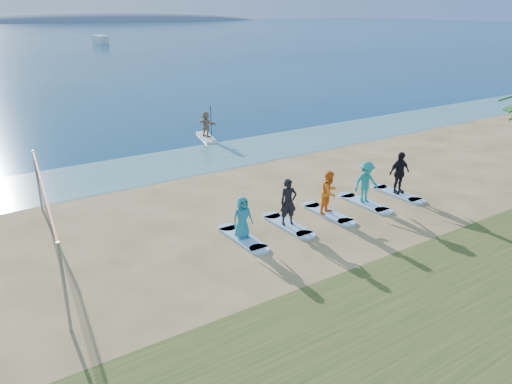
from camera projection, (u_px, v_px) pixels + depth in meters
ground at (306, 231)px, 18.29m from camera, size 600.00×600.00×0.00m
shallow_water at (180, 162)px, 26.45m from camera, size 600.00×600.00×0.00m
island_ridge at (112, 22)px, 301.35m from camera, size 220.00×56.00×18.00m
volleyball_net at (45, 203)px, 15.77m from camera, size 1.31×9.01×2.50m
paddleboard at (207, 137)px, 31.31m from camera, size 1.46×3.08×0.12m
paddleboarder at (206, 124)px, 31.02m from camera, size 0.81×1.53×1.58m
boat_offshore_b at (101, 44)px, 113.74m from camera, size 2.07×5.72×1.80m
surfboard_0 at (243, 238)px, 17.62m from camera, size 0.70×2.20×0.09m
student_0 at (242, 217)px, 17.35m from camera, size 0.78×0.54×1.51m
surfboard_1 at (288, 225)px, 18.68m from camera, size 0.70×2.20×0.09m
student_1 at (288, 202)px, 18.36m from camera, size 0.73×0.57×1.77m
surfboard_2 at (328, 214)px, 19.74m from camera, size 0.70×2.20×0.09m
student_2 at (329, 192)px, 19.42m from camera, size 1.00×0.88×1.72m
surfboard_3 at (364, 203)px, 20.79m from camera, size 0.70×2.20×0.09m
student_3 at (366, 182)px, 20.47m from camera, size 1.22×0.81×1.76m
surfboard_4 at (397, 194)px, 21.85m from camera, size 0.70×2.20×0.09m
student_4 at (399, 173)px, 21.51m from camera, size 1.12×0.55×1.85m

